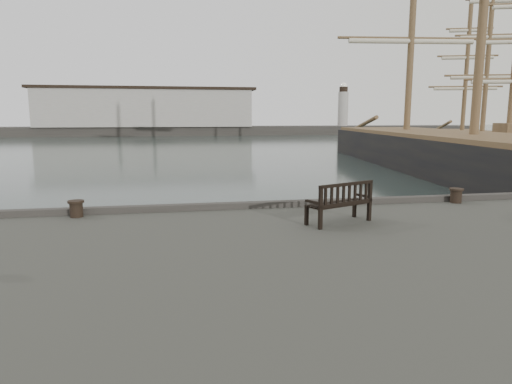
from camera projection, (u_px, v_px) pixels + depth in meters
ground at (261, 256)px, 14.18m from camera, size 400.00×400.00×0.00m
breakwater at (162, 116)px, 101.91m from camera, size 140.00×9.50×12.20m
bench at (339, 210)px, 11.72m from camera, size 1.91×1.28×1.04m
bollard_left at (76, 209)px, 12.45m from camera, size 0.57×0.57×0.46m
bollard_right at (456, 196)px, 14.51m from camera, size 0.45×0.45×0.46m
tall_ship_main at (471, 164)px, 33.28m from camera, size 14.39×45.76×33.75m
tall_ship_far at (481, 148)px, 51.86m from camera, size 13.46×26.59×22.41m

